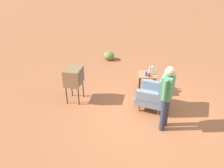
{
  "coord_description": "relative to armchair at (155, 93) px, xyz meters",
  "views": [
    {
      "loc": [
        5.19,
        -0.74,
        3.61
      ],
      "look_at": [
        -0.41,
        -1.18,
        0.65
      ],
      "focal_mm": 36.54,
      "sensor_mm": 36.0,
      "label": 1
    }
  ],
  "objects": [
    {
      "name": "soda_can_red",
      "position": [
        -0.74,
        -0.15,
        0.19
      ],
      "size": [
        0.07,
        0.07,
        0.12
      ],
      "primitive_type": "cylinder",
      "color": "red",
      "rests_on": "side_table"
    },
    {
      "name": "flower_vase",
      "position": [
        -0.93,
        -0.1,
        0.28
      ],
      "size": [
        0.14,
        0.1,
        0.27
      ],
      "color": "silver",
      "rests_on": "side_table"
    },
    {
      "name": "soda_can_blue",
      "position": [
        -0.82,
        -0.22,
        0.19
      ],
      "size": [
        0.07,
        0.07,
        0.12
      ],
      "primitive_type": "cylinder",
      "color": "blue",
      "rests_on": "side_table"
    },
    {
      "name": "shrub_mid",
      "position": [
        -3.61,
        -1.6,
        -0.32
      ],
      "size": [
        0.46,
        0.46,
        0.35
      ],
      "primitive_type": "ellipsoid",
      "color": "olive",
      "rests_on": "ground"
    },
    {
      "name": "person_standing",
      "position": [
        0.82,
        0.15,
        0.44
      ],
      "size": [
        0.53,
        0.35,
        1.64
      ],
      "color": "#2D3347",
      "rests_on": "ground"
    },
    {
      "name": "bottle_short_clear",
      "position": [
        -1.1,
        -0.02,
        0.23
      ],
      "size": [
        0.06,
        0.06,
        0.2
      ],
      "primitive_type": "cylinder",
      "color": "silver",
      "rests_on": "side_table"
    },
    {
      "name": "side_table",
      "position": [
        -0.94,
        -0.17,
        0.04
      ],
      "size": [
        0.56,
        0.56,
        0.63
      ],
      "color": "black",
      "rests_on": "ground"
    },
    {
      "name": "ground_plane",
      "position": [
        0.25,
        -0.02,
        -0.5
      ],
      "size": [
        60.0,
        60.0,
        0.0
      ],
      "primitive_type": "plane",
      "color": "#A05B38"
    },
    {
      "name": "tv_on_stand",
      "position": [
        -0.29,
        -2.3,
        0.28
      ],
      "size": [
        0.64,
        0.5,
        1.03
      ],
      "color": "black",
      "rests_on": "ground"
    },
    {
      "name": "armchair",
      "position": [
        0.0,
        0.0,
        0.0
      ],
      "size": [
        0.96,
        0.97,
        1.06
      ],
      "color": "#937047",
      "rests_on": "ground"
    }
  ]
}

